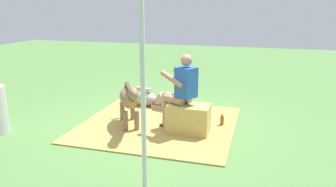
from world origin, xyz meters
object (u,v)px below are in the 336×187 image
Objects in this scene: pony_lying at (143,98)px; tent_pole_left at (143,91)px; person_seated at (181,89)px; hay_bale at (188,119)px; pony_standing at (129,99)px; soda_bottle at (222,120)px.

tent_pole_left is at bearing 110.59° from pony_lying.
tent_pole_left is (-0.04, 1.96, 0.47)m from person_seated.
hay_bale is 0.54× the size of pony_lying.
tent_pole_left reaches higher than pony_lying.
pony_standing is 0.49× the size of tent_pole_left.
hay_bale is 2.94× the size of soda_bottle.
soda_bottle is at bearing -147.20° from person_seated.
pony_standing is (1.08, 0.05, 0.29)m from hay_bale.
pony_lying is 5.42× the size of soda_bottle.
pony_lying is at bearing -46.39° from person_seated.
tent_pole_left is (-1.19, 3.17, 1.05)m from pony_lying.
tent_pole_left is (-0.97, 1.86, 0.70)m from pony_standing.
pony_standing reaches higher than pony_lying.
soda_bottle is (-0.68, -0.44, -0.66)m from person_seated.
hay_bale is 0.29× the size of tent_pole_left.
hay_bale is at bearing 43.13° from soda_bottle.
pony_lying is at bearing -44.11° from hay_bale.
tent_pole_left is (0.64, 2.40, 1.12)m from soda_bottle.
hay_bale is 0.55m from person_seated.
tent_pole_left is at bearing 117.54° from pony_standing.
person_seated is 2.01m from tent_pole_left.
person_seated reaches higher than hay_bale.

